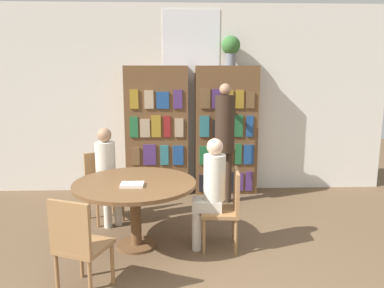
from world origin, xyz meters
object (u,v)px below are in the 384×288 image
(chair_far_side, at_px, (227,205))
(seated_reader_left, at_px, (107,170))
(bookshelf_right, at_px, (226,131))
(flower_vase, at_px, (231,48))
(librarian_standing, at_px, (225,131))
(bookshelf_left, at_px, (157,131))
(chair_near_camera, at_px, (78,242))
(seated_reader_right, at_px, (210,188))
(chair_left_side, at_px, (103,182))
(reading_table, at_px, (135,191))

(chair_far_side, xyz_separation_m, seated_reader_left, (-1.44, 0.78, 0.20))
(bookshelf_right, distance_m, flower_vase, 1.30)
(flower_vase, bearing_deg, seated_reader_left, -144.26)
(chair_far_side, distance_m, librarian_standing, 1.64)
(bookshelf_left, relative_size, chair_far_side, 2.28)
(bookshelf_right, xyz_separation_m, chair_near_camera, (-1.63, -2.88, -0.52))
(chair_far_side, bearing_deg, chair_near_camera, 126.00)
(bookshelf_left, relative_size, seated_reader_left, 1.64)
(flower_vase, distance_m, librarian_standing, 1.33)
(bookshelf_left, distance_m, chair_far_side, 2.26)
(bookshelf_right, xyz_separation_m, seated_reader_left, (-1.68, -1.24, -0.31))
(seated_reader_right, xyz_separation_m, librarian_standing, (0.34, 1.51, 0.39))
(chair_left_side, relative_size, chair_far_side, 1.00)
(flower_vase, xyz_separation_m, chair_near_camera, (-1.69, -2.89, -1.82))
(flower_vase, xyz_separation_m, seated_reader_left, (-1.73, -1.25, -1.61))
(reading_table, bearing_deg, bookshelf_right, 57.41)
(reading_table, height_order, librarian_standing, librarian_standing)
(bookshelf_right, xyz_separation_m, flower_vase, (0.05, 0.00, 1.30))
(flower_vase, bearing_deg, chair_left_side, -149.14)
(reading_table, xyz_separation_m, chair_far_side, (1.01, -0.08, -0.15))
(reading_table, height_order, chair_near_camera, chair_near_camera)
(librarian_standing, bearing_deg, reading_table, -128.75)
(bookshelf_left, relative_size, bookshelf_right, 1.00)
(chair_near_camera, distance_m, chair_left_side, 1.80)
(chair_near_camera, xyz_separation_m, chair_far_side, (1.39, 0.86, 0.00))
(reading_table, height_order, seated_reader_left, seated_reader_left)
(bookshelf_left, xyz_separation_m, flower_vase, (1.16, 0.00, 1.30))
(flower_vase, xyz_separation_m, librarian_standing, (-0.14, -0.51, -1.23))
(bookshelf_left, bearing_deg, librarian_standing, -26.16)
(reading_table, distance_m, seated_reader_right, 0.83)
(chair_near_camera, bearing_deg, bookshelf_right, 82.90)
(flower_vase, height_order, seated_reader_right, flower_vase)
(chair_far_side, relative_size, librarian_standing, 0.50)
(flower_vase, distance_m, chair_far_side, 2.74)
(chair_near_camera, relative_size, librarian_standing, 0.50)
(bookshelf_right, relative_size, chair_far_side, 2.28)
(bookshelf_left, height_order, librarian_standing, bookshelf_left)
(bookshelf_right, relative_size, librarian_standing, 1.14)
(reading_table, xyz_separation_m, seated_reader_left, (-0.43, 0.71, 0.06))
(flower_vase, relative_size, reading_table, 0.34)
(bookshelf_right, bearing_deg, chair_near_camera, -119.50)
(seated_reader_right, bearing_deg, bookshelf_left, 23.11)
(chair_left_side, bearing_deg, chair_far_side, 117.00)
(bookshelf_left, distance_m, chair_left_side, 1.38)
(flower_vase, bearing_deg, chair_near_camera, -120.27)
(flower_vase, bearing_deg, reading_table, -123.65)
(reading_table, distance_m, librarian_standing, 1.91)
(chair_left_side, bearing_deg, chair_near_camera, 63.00)
(chair_left_side, distance_m, chair_far_side, 1.80)
(bookshelf_right, bearing_deg, bookshelf_left, 179.98)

